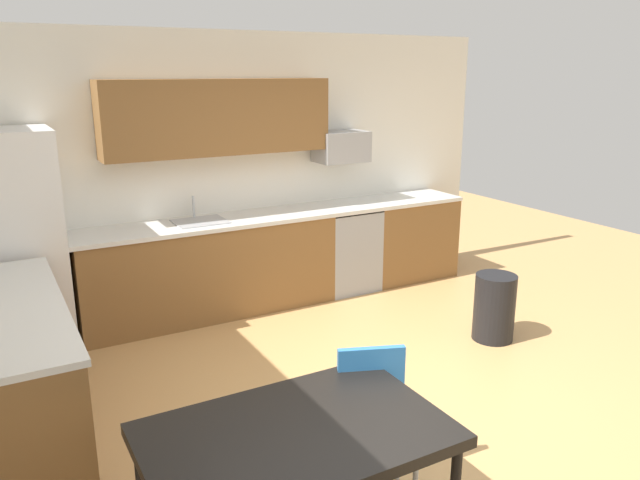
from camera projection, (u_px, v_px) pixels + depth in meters
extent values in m
plane|color=tan|center=(388.00, 407.00, 4.42)|extent=(12.00, 12.00, 0.00)
cube|color=white|center=(241.00, 169.00, 6.29)|extent=(5.80, 0.10, 2.70)
cube|color=brown|center=(210.00, 270.00, 6.00)|extent=(2.49, 0.60, 0.90)
cube|color=brown|center=(406.00, 239.00, 7.12)|extent=(1.06, 0.60, 0.90)
cube|color=brown|center=(18.00, 379.00, 3.89)|extent=(0.60, 2.00, 0.90)
cube|color=silver|center=(256.00, 217.00, 6.11)|extent=(4.80, 0.64, 0.04)
cube|color=silver|center=(8.00, 309.00, 3.77)|extent=(0.64, 2.00, 0.04)
cube|color=brown|center=(218.00, 117.00, 5.82)|extent=(2.20, 0.34, 0.70)
cube|color=white|center=(13.00, 247.00, 5.01)|extent=(0.76, 0.70, 1.89)
cube|color=#999BA0|center=(345.00, 249.00, 6.73)|extent=(0.60, 0.60, 0.88)
cube|color=black|center=(345.00, 209.00, 6.61)|extent=(0.60, 0.60, 0.03)
cube|color=#9EA0A5|center=(341.00, 147.00, 6.52)|extent=(0.54, 0.36, 0.32)
cube|color=#A5A8AD|center=(200.00, 228.00, 5.85)|extent=(0.48, 0.40, 0.14)
cylinder|color=#B2B5BA|center=(194.00, 208.00, 5.96)|extent=(0.02, 0.02, 0.24)
cube|color=black|center=(296.00, 435.00, 2.86)|extent=(1.40, 0.90, 0.06)
cylinder|color=black|center=(364.00, 426.00, 3.59)|extent=(0.05, 0.05, 0.66)
cube|color=#2D72B7|center=(377.00, 430.00, 3.34)|extent=(0.52, 0.52, 0.05)
cube|color=#2D72B7|center=(371.00, 381.00, 3.46)|extent=(0.37, 0.17, 0.40)
cylinder|color=#B2B2B7|center=(341.00, 452.00, 3.54)|extent=(0.03, 0.03, 0.42)
cylinder|color=#B2B2B7|center=(398.00, 447.00, 3.59)|extent=(0.03, 0.03, 0.42)
cylinder|color=black|center=(494.00, 307.00, 5.46)|extent=(0.36, 0.36, 0.60)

